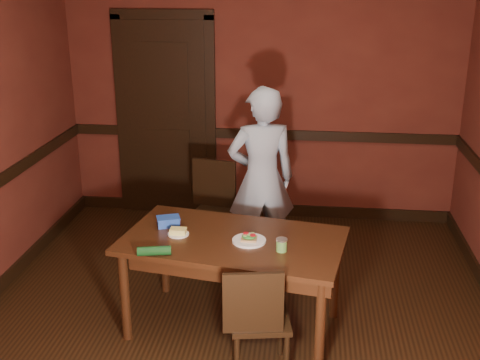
% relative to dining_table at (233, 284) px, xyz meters
% --- Properties ---
extents(floor, '(4.00, 4.50, 0.01)m').
position_rel_dining_table_xyz_m(floor, '(0.01, -0.03, -0.36)').
color(floor, black).
rests_on(floor, ground).
extents(wall_back, '(4.00, 0.02, 2.70)m').
position_rel_dining_table_xyz_m(wall_back, '(0.01, 2.22, 0.99)').
color(wall_back, '#5C251C').
rests_on(wall_back, ground).
extents(wall_front, '(4.00, 0.02, 2.70)m').
position_rel_dining_table_xyz_m(wall_front, '(0.01, -2.28, 0.99)').
color(wall_front, '#5C251C').
rests_on(wall_front, ground).
extents(dado_back, '(4.00, 0.03, 0.10)m').
position_rel_dining_table_xyz_m(dado_back, '(0.01, 2.20, 0.54)').
color(dado_back, black).
rests_on(dado_back, ground).
extents(baseboard_back, '(4.00, 0.03, 0.12)m').
position_rel_dining_table_xyz_m(baseboard_back, '(0.01, 2.20, -0.30)').
color(baseboard_back, black).
rests_on(baseboard_back, ground).
extents(door, '(1.05, 0.07, 2.20)m').
position_rel_dining_table_xyz_m(door, '(-0.99, 2.19, 0.73)').
color(door, black).
rests_on(door, ground).
extents(dining_table, '(1.67, 1.12, 0.72)m').
position_rel_dining_table_xyz_m(dining_table, '(0.00, 0.00, 0.00)').
color(dining_table, '#321A0C').
rests_on(dining_table, floor).
extents(chair_far, '(0.48, 0.48, 0.89)m').
position_rel_dining_table_xyz_m(chair_far, '(-0.30, 1.11, 0.08)').
color(chair_far, black).
rests_on(chair_far, floor).
extents(chair_near, '(0.43, 0.43, 0.80)m').
position_rel_dining_table_xyz_m(chair_near, '(0.23, -0.48, 0.04)').
color(chair_near, black).
rests_on(chair_near, floor).
extents(person, '(0.67, 0.53, 1.62)m').
position_rel_dining_table_xyz_m(person, '(0.11, 1.05, 0.45)').
color(person, '#A6C2DA').
rests_on(person, floor).
extents(sandwich_plate, '(0.24, 0.24, 0.06)m').
position_rel_dining_table_xyz_m(sandwich_plate, '(0.12, -0.04, 0.38)').
color(sandwich_plate, white).
rests_on(sandwich_plate, dining_table).
extents(sauce_jar, '(0.08, 0.08, 0.09)m').
position_rel_dining_table_xyz_m(sauce_jar, '(0.35, -0.16, 0.41)').
color(sauce_jar, '#5A9341').
rests_on(sauce_jar, dining_table).
extents(cheese_saucer, '(0.15, 0.15, 0.05)m').
position_rel_dining_table_xyz_m(cheese_saucer, '(-0.40, 0.01, 0.38)').
color(cheese_saucer, white).
rests_on(cheese_saucer, dining_table).
extents(food_tub, '(0.20, 0.17, 0.07)m').
position_rel_dining_table_xyz_m(food_tub, '(-0.50, 0.16, 0.40)').
color(food_tub, blue).
rests_on(food_tub, dining_table).
extents(wrapped_veg, '(0.23, 0.11, 0.06)m').
position_rel_dining_table_xyz_m(wrapped_veg, '(-0.49, -0.32, 0.39)').
color(wrapped_veg, '#114018').
rests_on(wrapped_veg, dining_table).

